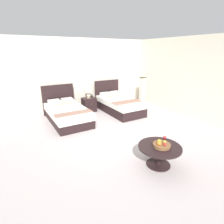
{
  "coord_description": "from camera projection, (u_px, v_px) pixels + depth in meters",
  "views": [
    {
      "loc": [
        -2.64,
        -4.0,
        2.31
      ],
      "look_at": [
        -0.04,
        0.55,
        0.56
      ],
      "focal_mm": 29.14,
      "sensor_mm": 36.0,
      "label": 1
    }
  ],
  "objects": [
    {
      "name": "wall_side_right",
      "position": [
        187.0,
        78.0,
        6.57
      ],
      "size": [
        0.12,
        5.49,
        2.82
      ],
      "primitive_type": "cube",
      "color": "silver",
      "rests_on": "ground"
    },
    {
      "name": "bed_near_corner",
      "position": [
        119.0,
        104.0,
        7.23
      ],
      "size": [
        1.16,
        2.13,
        1.14
      ],
      "color": "black",
      "rests_on": "ground"
    },
    {
      "name": "wall_back",
      "position": [
        81.0,
        75.0,
        7.41
      ],
      "size": [
        9.61,
        0.12,
        2.82
      ],
      "primitive_type": "cube",
      "color": "silver",
      "rests_on": "ground"
    },
    {
      "name": "ground_plane",
      "position": [
        122.0,
        136.0,
        5.27
      ],
      "size": [
        9.61,
        9.89,
        0.02
      ],
      "primitive_type": "cube",
      "color": "beige"
    },
    {
      "name": "bed_near_window",
      "position": [
        67.0,
        113.0,
        6.25
      ],
      "size": [
        1.2,
        2.13,
        1.13
      ],
      "color": "black",
      "rests_on": "ground"
    },
    {
      "name": "fruit_bowl",
      "position": [
        162.0,
        145.0,
        3.72
      ],
      "size": [
        0.37,
        0.37,
        0.14
      ],
      "color": "brown",
      "rests_on": "coffee_table"
    },
    {
      "name": "table_lamp",
      "position": [
        88.0,
        92.0,
        7.16
      ],
      "size": [
        0.34,
        0.34,
        0.38
      ],
      "color": "beige",
      "rests_on": "nightstand"
    },
    {
      "name": "coffee_table",
      "position": [
        159.0,
        151.0,
        3.79
      ],
      "size": [
        0.89,
        0.89,
        0.45
      ],
      "color": "black",
      "rests_on": "ground"
    },
    {
      "name": "loose_apple",
      "position": [
        165.0,
        138.0,
        4.05
      ],
      "size": [
        0.07,
        0.07,
        0.07
      ],
      "color": "red",
      "rests_on": "coffee_table"
    },
    {
      "name": "nightstand",
      "position": [
        89.0,
        105.0,
        7.31
      ],
      "size": [
        0.5,
        0.47,
        0.55
      ],
      "color": "black",
      "rests_on": "ground"
    },
    {
      "name": "floor_lamp_corner",
      "position": [
        142.0,
        91.0,
        8.1
      ],
      "size": [
        0.24,
        0.24,
        1.24
      ],
      "color": "#382C1F",
      "rests_on": "ground"
    }
  ]
}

